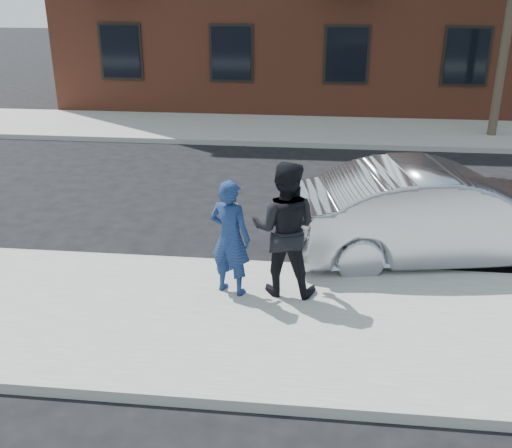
# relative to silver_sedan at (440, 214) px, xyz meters

# --- Properties ---
(ground) EXTENTS (100.00, 100.00, 0.00)m
(ground) POSITION_rel_silver_sedan_xyz_m (-1.47, -2.35, -0.84)
(ground) COLOR black
(ground) RESTS_ON ground
(near_sidewalk) EXTENTS (50.00, 3.50, 0.15)m
(near_sidewalk) POSITION_rel_silver_sedan_xyz_m (-1.47, -2.60, -0.76)
(near_sidewalk) COLOR gray
(near_sidewalk) RESTS_ON ground
(near_curb) EXTENTS (50.00, 0.10, 0.15)m
(near_curb) POSITION_rel_silver_sedan_xyz_m (-1.47, -0.80, -0.76)
(near_curb) COLOR #999691
(near_curb) RESTS_ON ground
(far_sidewalk) EXTENTS (50.00, 3.50, 0.15)m
(far_sidewalk) POSITION_rel_silver_sedan_xyz_m (-1.47, 8.90, -0.76)
(far_sidewalk) COLOR gray
(far_sidewalk) RESTS_ON ground
(far_curb) EXTENTS (50.00, 0.10, 0.15)m
(far_curb) POSITION_rel_silver_sedan_xyz_m (-1.47, 7.10, -0.76)
(far_curb) COLOR #999691
(far_curb) RESTS_ON ground
(silver_sedan) EXTENTS (5.33, 2.70, 1.68)m
(silver_sedan) POSITION_rel_silver_sedan_xyz_m (0.00, 0.00, 0.00)
(silver_sedan) COLOR #999BA3
(silver_sedan) RESTS_ON ground
(man_hoodie) EXTENTS (0.76, 0.63, 1.77)m
(man_hoodie) POSITION_rel_silver_sedan_xyz_m (-3.32, -1.83, 0.20)
(man_hoodie) COLOR navy
(man_hoodie) RESTS_ON near_sidewalk
(man_peacoat) EXTENTS (1.05, 0.85, 2.04)m
(man_peacoat) POSITION_rel_silver_sedan_xyz_m (-2.53, -1.73, 0.33)
(man_peacoat) COLOR black
(man_peacoat) RESTS_ON near_sidewalk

